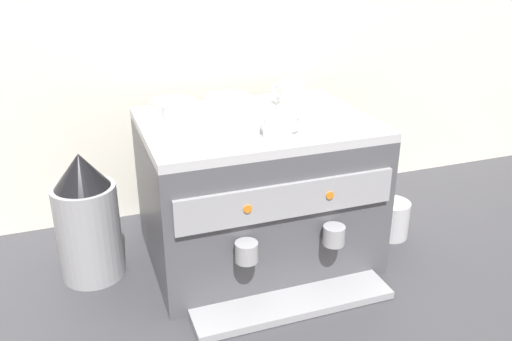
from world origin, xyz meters
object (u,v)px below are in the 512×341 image
espresso_machine (257,190)px  ceramic_cup_0 (279,125)px  ceramic_bowl_0 (228,104)px  ceramic_bowl_2 (173,108)px  ceramic_cup_1 (178,117)px  ceramic_bowl_3 (240,124)px  milk_pitcher (391,219)px  ceramic_cup_2 (291,95)px  ceramic_bowl_1 (295,115)px  coffee_grinder (87,220)px

espresso_machine → ceramic_cup_0: size_ratio=5.73×
ceramic_bowl_0 → ceramic_bowl_2: ceramic_bowl_0 is taller
ceramic_cup_1 → ceramic_bowl_2: bearing=84.0°
espresso_machine → ceramic_bowl_3: 0.24m
milk_pitcher → ceramic_cup_1: bearing=176.5°
ceramic_cup_2 → ceramic_bowl_1: 0.12m
ceramic_bowl_1 → coffee_grinder: bearing=170.3°
ceramic_cup_2 → ceramic_bowl_3: bearing=-146.8°
ceramic_cup_1 → ceramic_bowl_1: size_ratio=1.19×
ceramic_cup_2 → coffee_grinder: 0.65m
ceramic_cup_1 → coffee_grinder: ceramic_cup_1 is taller
ceramic_bowl_0 → ceramic_bowl_3: 0.17m
ceramic_cup_0 → ceramic_cup_2: 0.25m
ceramic_cup_0 → ceramic_bowl_3: (-0.07, 0.09, -0.02)m
ceramic_cup_1 → milk_pitcher: (0.64, -0.04, -0.39)m
ceramic_bowl_3 → coffee_grinder: bearing=164.3°
ceramic_bowl_1 → ceramic_bowl_0: bearing=132.0°
ceramic_cup_1 → ceramic_bowl_3: bearing=-20.9°
espresso_machine → ceramic_cup_2: 0.29m
ceramic_bowl_1 → ceramic_cup_1: bearing=172.6°
ceramic_bowl_1 → milk_pitcher: (0.34, -0.00, -0.38)m
espresso_machine → ceramic_bowl_3: ceramic_bowl_3 is taller
ceramic_bowl_0 → ceramic_cup_0: bearing=-78.6°
espresso_machine → ceramic_bowl_0: size_ratio=4.76×
espresso_machine → coffee_grinder: (-0.46, 0.05, -0.03)m
ceramic_bowl_2 → milk_pitcher: size_ratio=1.03×
ceramic_cup_0 → ceramic_bowl_2: bearing=126.1°
coffee_grinder → ceramic_bowl_1: bearing=-9.7°
ceramic_cup_2 → ceramic_bowl_1: (-0.03, -0.11, -0.02)m
ceramic_cup_0 → ceramic_cup_1: ceramic_cup_1 is taller
espresso_machine → milk_pitcher: espresso_machine is taller
ceramic_bowl_1 → ceramic_bowl_2: same height
ceramic_bowl_0 → ceramic_bowl_2: size_ratio=1.08×
espresso_machine → coffee_grinder: bearing=174.0°
ceramic_bowl_2 → coffee_grinder: ceramic_bowl_2 is taller
ceramic_bowl_3 → milk_pitcher: ceramic_bowl_3 is taller
ceramic_cup_0 → ceramic_bowl_1: 0.14m
ceramic_bowl_0 → ceramic_bowl_3: ceramic_bowl_0 is taller
ceramic_cup_1 → ceramic_cup_2: (0.34, 0.07, 0.01)m
ceramic_cup_0 → ceramic_bowl_1: bearing=50.0°
ceramic_cup_1 → ceramic_cup_2: 0.35m
espresso_machine → ceramic_bowl_1: ceramic_bowl_1 is taller
ceramic_cup_0 → ceramic_bowl_0: size_ratio=0.83×
ceramic_bowl_0 → ceramic_bowl_1: size_ratio=1.27×
ceramic_cup_0 → ceramic_bowl_3: size_ratio=0.94×
ceramic_bowl_2 → milk_pitcher: bearing=-15.5°
espresso_machine → ceramic_cup_0: 0.29m
coffee_grinder → ceramic_bowl_0: bearing=8.2°
ceramic_bowl_2 → ceramic_cup_0: bearing=-53.9°
espresso_machine → ceramic_bowl_1: bearing=-26.8°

